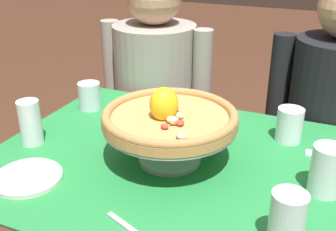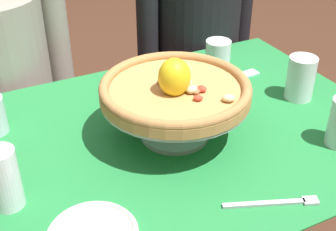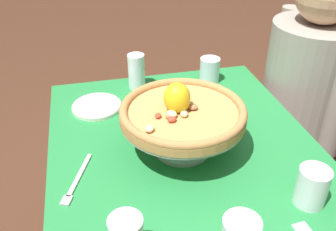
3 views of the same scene
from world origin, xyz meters
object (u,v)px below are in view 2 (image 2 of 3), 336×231
pizza_stand (175,108)px  dinner_fork (277,203)px  pizza (175,88)px  diner_left (4,106)px  water_glass_back_right (218,58)px  water_glass_side_right (299,80)px  sugar_packet (250,73)px  water_glass_side_left (5,182)px  diner_right (195,70)px

pizza_stand → dinner_fork: bearing=-76.9°
pizza → diner_left: size_ratio=0.30×
water_glass_back_right → dinner_fork: 0.60m
water_glass_side_right → sugar_packet: water_glass_side_right is taller
pizza_stand → water_glass_side_left: bearing=-170.8°
water_glass_back_right → dinner_fork: water_glass_back_right is taller
water_glass_side_right → water_glass_side_left: 0.82m
sugar_packet → dinner_fork: bearing=-120.0°
diner_left → pizza: bearing=-61.7°
water_glass_side_left → diner_left: bearing=83.5°
water_glass_side_left → dinner_fork: bearing=-26.6°
pizza → water_glass_side_right: 0.41m
water_glass_side_right → diner_right: (-0.01, 0.57, -0.22)m
dinner_fork → diner_right: (0.32, 0.90, -0.17)m
pizza → diner_left: 0.77m
dinner_fork → diner_right: size_ratio=0.16×
pizza → pizza_stand: bearing=70.5°
water_glass_side_right → diner_left: (-0.74, 0.61, -0.21)m
pizza_stand → water_glass_side_right: (0.40, 0.02, -0.03)m
sugar_packet → diner_right: 0.43m
water_glass_side_left → diner_left: diner_left is taller
diner_left → water_glass_side_right: bearing=-39.5°
water_glass_side_right → water_glass_back_right: 0.27m
pizza → sugar_packet: bearing=28.0°
water_glass_back_right → sugar_packet: (0.08, -0.06, -0.04)m
pizza_stand → diner_left: diner_left is taller
pizza_stand → water_glass_back_right: pizza_stand is taller
water_glass_back_right → sugar_packet: 0.11m
dinner_fork → diner_left: (-0.41, 0.94, -0.16)m
pizza_stand → pizza: (-0.00, -0.00, 0.06)m
pizza → diner_right: size_ratio=0.30×
water_glass_side_right → diner_left: size_ratio=0.10×
diner_right → pizza_stand: bearing=-124.1°
pizza_stand → water_glass_side_left: water_glass_side_left is taller
pizza_stand → pizza: bearing=-109.5°
pizza → diner_left: diner_left is taller
water_glass_side_right → water_glass_back_right: (-0.12, 0.24, -0.01)m
sugar_packet → diner_left: size_ratio=0.04×
water_glass_side_right → diner_right: size_ratio=0.10×
sugar_packet → water_glass_side_right: bearing=-78.5°
pizza_stand → sugar_packet: size_ratio=7.10×
water_glass_back_right → diner_left: size_ratio=0.09×
diner_right → water_glass_side_left: bearing=-141.2°
pizza_stand → water_glass_side_right: bearing=2.3°
water_glass_side_left → diner_right: bearing=38.8°
pizza → dinner_fork: size_ratio=1.87×
water_glass_back_right → sugar_packet: water_glass_back_right is taller
dinner_fork → water_glass_side_left: bearing=153.4°
dinner_fork → sugar_packet: 0.58m
pizza → diner_right: 0.77m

